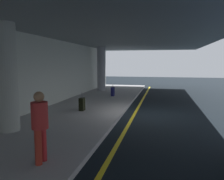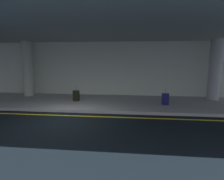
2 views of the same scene
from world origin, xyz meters
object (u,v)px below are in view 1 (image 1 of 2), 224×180
traveler_with_luggage (40,122)px  suitcase_upright_primary (82,104)px  suitcase_upright_secondary (113,92)px  support_column_far_left (7,78)px  support_column_left_mid (101,69)px

traveler_with_luggage → suitcase_upright_primary: traveler_with_luggage is taller
suitcase_upright_primary → suitcase_upright_secondary: size_ratio=1.00×
suitcase_upright_secondary → support_column_far_left: bearing=172.9°
support_column_far_left → support_column_left_mid: size_ratio=1.00×
support_column_left_mid → traveler_with_luggage: 14.30m
suitcase_upright_primary → suitcase_upright_secondary: (5.14, -0.40, 0.00)m
traveler_with_luggage → support_column_left_mid: bearing=-122.0°
support_column_left_mid → suitcase_upright_secondary: (-3.15, -1.69, -1.51)m
traveler_with_luggage → suitcase_upright_secondary: 10.96m
support_column_left_mid → suitcase_upright_primary: (-8.30, -1.29, -1.51)m
support_column_far_left → suitcase_upright_secondary: support_column_far_left is taller
support_column_left_mid → suitcase_upright_secondary: size_ratio=4.06×
traveler_with_luggage → support_column_far_left: bearing=-82.5°
support_column_far_left → suitcase_upright_primary: support_column_far_left is taller
support_column_far_left → traveler_with_luggage: 3.29m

